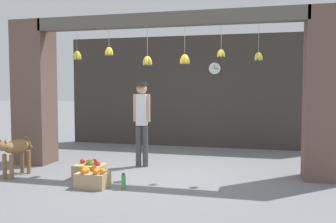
# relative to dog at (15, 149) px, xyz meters

# --- Properties ---
(ground_plane) EXTENTS (60.00, 60.00, 0.00)m
(ground_plane) POSITION_rel_dog_xyz_m (2.43, 0.84, -0.48)
(ground_plane) COLOR slate
(shop_back_wall) EXTENTS (6.89, 0.12, 2.90)m
(shop_back_wall) POSITION_rel_dog_xyz_m (2.43, 4.05, 0.97)
(shop_back_wall) COLOR #38332D
(shop_back_wall) RESTS_ON ground_plane
(shop_pillar_left) EXTENTS (0.70, 0.60, 2.90)m
(shop_pillar_left) POSITION_rel_dog_xyz_m (-0.36, 1.14, 0.97)
(shop_pillar_left) COLOR brown
(shop_pillar_left) RESTS_ON ground_plane
(shop_pillar_right) EXTENTS (0.70, 0.60, 2.90)m
(shop_pillar_right) POSITION_rel_dog_xyz_m (5.22, 1.14, 0.97)
(shop_pillar_right) COLOR brown
(shop_pillar_right) RESTS_ON ground_plane
(storefront_awning) EXTENTS (4.99, 0.24, 0.94)m
(storefront_awning) POSITION_rel_dog_xyz_m (2.41, 0.96, 2.26)
(storefront_awning) COLOR #5B564C
(dog) EXTENTS (0.26, 0.86, 0.70)m
(dog) POSITION_rel_dog_xyz_m (0.00, 0.00, 0.00)
(dog) COLOR olive
(dog) RESTS_ON ground_plane
(shopkeeper) EXTENTS (0.34, 0.28, 1.66)m
(shopkeeper) POSITION_rel_dog_xyz_m (1.89, 1.35, 0.50)
(shopkeeper) COLOR #424247
(shopkeeper) RESTS_ON ground_plane
(fruit_crate_oranges) EXTENTS (0.48, 0.35, 0.32)m
(fruit_crate_oranges) POSITION_rel_dog_xyz_m (1.63, -0.32, -0.34)
(fruit_crate_oranges) COLOR tan
(fruit_crate_oranges) RESTS_ON ground_plane
(fruit_crate_apples) EXTENTS (0.49, 0.41, 0.32)m
(fruit_crate_apples) POSITION_rel_dog_xyz_m (1.32, 0.23, -0.35)
(fruit_crate_apples) COLOR tan
(fruit_crate_apples) RESTS_ON ground_plane
(water_bottle) EXTENTS (0.07, 0.07, 0.25)m
(water_bottle) POSITION_rel_dog_xyz_m (2.14, -0.31, -0.36)
(water_bottle) COLOR #38934C
(water_bottle) RESTS_ON ground_plane
(wall_clock) EXTENTS (0.32, 0.03, 0.32)m
(wall_clock) POSITION_rel_dog_xyz_m (2.98, 3.98, 1.56)
(wall_clock) COLOR black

